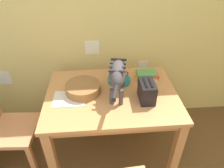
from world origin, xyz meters
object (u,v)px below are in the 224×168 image
(cat, at_px, (118,73))
(toaster, at_px, (147,91))
(magazine, at_px, (69,99))
(book_stack, at_px, (147,75))
(saucer_bowl, at_px, (119,80))
(wooden_chair_near, at_px, (8,128))
(wicker_basket, at_px, (83,88))
(dining_table, at_px, (112,101))
(coffee_mug, at_px, (119,74))

(cat, bearing_deg, toaster, -12.67)
(magazine, height_order, book_stack, book_stack)
(saucer_bowl, xyz_separation_m, wooden_chair_near, (-1.04, -0.25, -0.31))
(saucer_bowl, distance_m, magazine, 0.51)
(magazine, xyz_separation_m, wicker_basket, (0.12, 0.09, 0.04))
(dining_table, bearing_deg, toaster, -21.14)
(book_stack, bearing_deg, dining_table, -149.49)
(cat, xyz_separation_m, wicker_basket, (-0.30, 0.05, -0.17))
(saucer_bowl, xyz_separation_m, book_stack, (0.27, 0.03, 0.02))
(wicker_basket, bearing_deg, saucer_bowl, 23.30)
(magazine, bearing_deg, book_stack, 20.39)
(cat, bearing_deg, dining_table, 179.34)
(magazine, distance_m, toaster, 0.66)
(dining_table, distance_m, coffee_mug, 0.27)
(wicker_basket, bearing_deg, magazine, -143.65)
(cat, height_order, saucer_bowl, cat)
(coffee_mug, relative_size, book_stack, 0.63)
(toaster, bearing_deg, cat, 156.94)
(saucer_bowl, xyz_separation_m, coffee_mug, (0.00, 0.00, 0.06))
(magazine, relative_size, wicker_basket, 0.89)
(book_stack, bearing_deg, toaster, -103.26)
(cat, xyz_separation_m, magazine, (-0.42, -0.04, -0.21))
(dining_table, distance_m, book_stack, 0.43)
(cat, height_order, toaster, cat)
(saucer_bowl, height_order, magazine, saucer_bowl)
(dining_table, bearing_deg, cat, -11.05)
(dining_table, distance_m, wooden_chair_near, 0.98)
(wooden_chair_near, bearing_deg, book_stack, 105.48)
(saucer_bowl, xyz_separation_m, magazine, (-0.45, -0.23, -0.01))
(dining_table, height_order, saucer_bowl, saucer_bowl)
(cat, xyz_separation_m, coffee_mug, (0.04, 0.19, -0.13))
(coffee_mug, bearing_deg, dining_table, -115.24)
(cat, height_order, book_stack, cat)
(coffee_mug, height_order, wooden_chair_near, wooden_chair_near)
(magazine, distance_m, wooden_chair_near, 0.66)
(dining_table, bearing_deg, wicker_basket, 171.60)
(saucer_bowl, distance_m, book_stack, 0.28)
(toaster, xyz_separation_m, wooden_chair_near, (-1.24, 0.04, -0.37))
(saucer_bowl, relative_size, wicker_basket, 0.70)
(magazine, bearing_deg, wicker_basket, 37.12)
(coffee_mug, bearing_deg, wicker_basket, -156.89)
(dining_table, height_order, toaster, toaster)
(dining_table, bearing_deg, magazine, -172.45)
(saucer_bowl, distance_m, toaster, 0.36)
(saucer_bowl, relative_size, wooden_chair_near, 0.23)
(cat, bearing_deg, magazine, -164.17)
(magazine, bearing_deg, wooden_chair_near, -177.46)
(book_stack, distance_m, toaster, 0.33)
(book_stack, xyz_separation_m, toaster, (-0.08, -0.32, 0.05))
(dining_table, xyz_separation_m, magazine, (-0.37, -0.05, 0.10))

